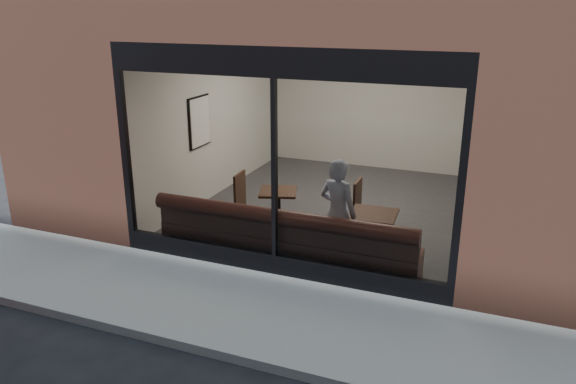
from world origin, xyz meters
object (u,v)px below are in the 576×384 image
at_px(person, 338,213).
at_px(cafe_chair_right, 345,219).
at_px(banquette, 286,248).
at_px(cafe_table_left, 278,192).
at_px(cafe_table_right, 373,215).
at_px(cafe_chair_left, 230,211).

height_order(person, cafe_chair_right, person).
bearing_deg(banquette, person, 16.86).
bearing_deg(cafe_table_left, person, -31.68).
xyz_separation_m(cafe_table_right, cafe_chair_left, (-2.68, 0.55, -0.50)).
height_order(cafe_table_right, cafe_chair_right, cafe_table_right).
height_order(cafe_table_right, cafe_chair_left, cafe_table_right).
xyz_separation_m(banquette, person, (0.73, 0.22, 0.59)).
height_order(cafe_table_left, cafe_chair_right, cafe_table_left).
bearing_deg(person, cafe_chair_left, -5.57).
xyz_separation_m(person, cafe_table_right, (0.45, 0.33, -0.08)).
distance_m(cafe_table_left, cafe_chair_left, 1.09).
xyz_separation_m(cafe_table_left, cafe_chair_right, (1.04, 0.46, -0.50)).
height_order(cafe_chair_left, cafe_chair_right, same).
distance_m(person, cafe_chair_right, 1.39).
bearing_deg(person, cafe_table_right, -127.98).
distance_m(cafe_table_left, cafe_table_right, 1.78).
relative_size(banquette, cafe_chair_left, 8.53).
bearing_deg(cafe_table_left, cafe_chair_right, 23.78).
bearing_deg(cafe_chair_right, cafe_table_left, 22.60).
height_order(banquette, cafe_chair_left, banquette).
relative_size(cafe_table_right, cafe_chair_right, 1.45).
relative_size(banquette, cafe_chair_right, 8.54).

